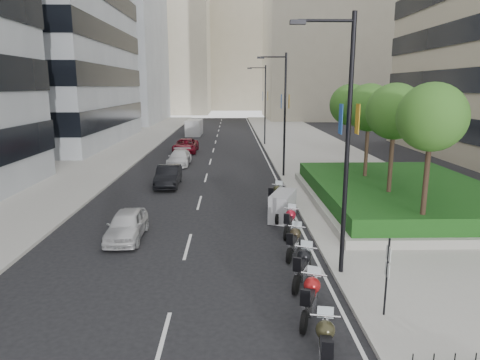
{
  "coord_description": "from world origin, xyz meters",
  "views": [
    {
      "loc": [
        0.35,
        -13.24,
        6.66
      ],
      "look_at": [
        0.82,
        8.01,
        2.0
      ],
      "focal_mm": 32.0,
      "sensor_mm": 36.0,
      "label": 1
    }
  ],
  "objects_px": {
    "motorcycle_2": "(302,267)",
    "car_d": "(186,146)",
    "car_c": "(179,158)",
    "lamp_post_0": "(344,135)",
    "car_b": "(168,176)",
    "motorcycle_3": "(294,242)",
    "motorcycle_6": "(276,196)",
    "lamp_post_2": "(264,101)",
    "motorcycle_5": "(283,206)",
    "lamp_post_1": "(283,109)",
    "motorcycle_0": "(325,346)",
    "car_a": "(127,225)",
    "motorcycle_4": "(290,222)",
    "parking_sign": "(387,273)",
    "motorcycle_1": "(310,298)",
    "delivery_van": "(194,128)"
  },
  "relations": [
    {
      "from": "motorcycle_1",
      "to": "motorcycle_2",
      "type": "height_order",
      "value": "motorcycle_1"
    },
    {
      "from": "lamp_post_1",
      "to": "car_c",
      "type": "relative_size",
      "value": 2.04
    },
    {
      "from": "motorcycle_1",
      "to": "lamp_post_0",
      "type": "bearing_deg",
      "value": -6.96
    },
    {
      "from": "motorcycle_0",
      "to": "lamp_post_2",
      "type": "bearing_deg",
      "value": 7.78
    },
    {
      "from": "motorcycle_2",
      "to": "motorcycle_5",
      "type": "bearing_deg",
      "value": 21.29
    },
    {
      "from": "motorcycle_2",
      "to": "motorcycle_5",
      "type": "height_order",
      "value": "motorcycle_5"
    },
    {
      "from": "lamp_post_0",
      "to": "delivery_van",
      "type": "relative_size",
      "value": 1.75
    },
    {
      "from": "motorcycle_6",
      "to": "motorcycle_2",
      "type": "bearing_deg",
      "value": -156.11
    },
    {
      "from": "motorcycle_0",
      "to": "motorcycle_4",
      "type": "distance_m",
      "value": 9.61
    },
    {
      "from": "motorcycle_0",
      "to": "car_c",
      "type": "bearing_deg",
      "value": 23.64
    },
    {
      "from": "motorcycle_0",
      "to": "car_c",
      "type": "height_order",
      "value": "car_c"
    },
    {
      "from": "motorcycle_3",
      "to": "car_c",
      "type": "bearing_deg",
      "value": 39.52
    },
    {
      "from": "motorcycle_5",
      "to": "car_b",
      "type": "relative_size",
      "value": 0.59
    },
    {
      "from": "lamp_post_0",
      "to": "lamp_post_2",
      "type": "relative_size",
      "value": 1.0
    },
    {
      "from": "motorcycle_2",
      "to": "car_d",
      "type": "relative_size",
      "value": 0.43
    },
    {
      "from": "motorcycle_0",
      "to": "car_c",
      "type": "distance_m",
      "value": 28.26
    },
    {
      "from": "lamp_post_2",
      "to": "car_c",
      "type": "relative_size",
      "value": 2.04
    },
    {
      "from": "motorcycle_0",
      "to": "car_b",
      "type": "xyz_separation_m",
      "value": [
        -6.5,
        19.5,
        0.1
      ]
    },
    {
      "from": "parking_sign",
      "to": "motorcycle_0",
      "type": "distance_m",
      "value": 3.2
    },
    {
      "from": "lamp_post_0",
      "to": "lamp_post_1",
      "type": "xyz_separation_m",
      "value": [
        0.0,
        17.0,
        0.0
      ]
    },
    {
      "from": "motorcycle_0",
      "to": "car_a",
      "type": "xyz_separation_m",
      "value": [
        -6.89,
        9.15,
        0.04
      ]
    },
    {
      "from": "car_a",
      "to": "motorcycle_4",
      "type": "bearing_deg",
      "value": 2.35
    },
    {
      "from": "motorcycle_0",
      "to": "lamp_post_1",
      "type": "bearing_deg",
      "value": 5.99
    },
    {
      "from": "motorcycle_6",
      "to": "car_b",
      "type": "distance_m",
      "value": 8.63
    },
    {
      "from": "motorcycle_2",
      "to": "delivery_van",
      "type": "bearing_deg",
      "value": 32.03
    },
    {
      "from": "lamp_post_1",
      "to": "delivery_van",
      "type": "relative_size",
      "value": 1.75
    },
    {
      "from": "lamp_post_0",
      "to": "motorcycle_4",
      "type": "height_order",
      "value": "lamp_post_0"
    },
    {
      "from": "car_a",
      "to": "delivery_van",
      "type": "xyz_separation_m",
      "value": [
        -0.44,
        41.46,
        0.35
      ]
    },
    {
      "from": "motorcycle_1",
      "to": "car_a",
      "type": "distance_m",
      "value": 9.75
    },
    {
      "from": "parking_sign",
      "to": "car_d",
      "type": "relative_size",
      "value": 0.49
    },
    {
      "from": "lamp_post_0",
      "to": "car_d",
      "type": "height_order",
      "value": "lamp_post_0"
    },
    {
      "from": "lamp_post_0",
      "to": "car_c",
      "type": "xyz_separation_m",
      "value": [
        -8.22,
        22.31,
        -4.43
      ]
    },
    {
      "from": "car_c",
      "to": "lamp_post_0",
      "type": "bearing_deg",
      "value": -68.52
    },
    {
      "from": "motorcycle_0",
      "to": "motorcycle_1",
      "type": "xyz_separation_m",
      "value": [
        0.06,
        2.32,
        0.02
      ]
    },
    {
      "from": "lamp_post_0",
      "to": "motorcycle_0",
      "type": "xyz_separation_m",
      "value": [
        -1.55,
        -5.16,
        -4.47
      ]
    },
    {
      "from": "motorcycle_6",
      "to": "car_d",
      "type": "bearing_deg",
      "value": 43.49
    },
    {
      "from": "motorcycle_4",
      "to": "car_a",
      "type": "height_order",
      "value": "car_a"
    },
    {
      "from": "lamp_post_2",
      "to": "car_d",
      "type": "xyz_separation_m",
      "value": [
        -8.43,
        -5.4,
        -4.36
      ]
    },
    {
      "from": "motorcycle_2",
      "to": "car_d",
      "type": "distance_m",
      "value": 31.03
    },
    {
      "from": "car_b",
      "to": "motorcycle_3",
      "type": "bearing_deg",
      "value": -62.32
    },
    {
      "from": "car_d",
      "to": "lamp_post_2",
      "type": "bearing_deg",
      "value": 33.72
    },
    {
      "from": "lamp_post_1",
      "to": "car_c",
      "type": "distance_m",
      "value": 10.74
    },
    {
      "from": "motorcycle_0",
      "to": "car_a",
      "type": "height_order",
      "value": "car_a"
    },
    {
      "from": "parking_sign",
      "to": "motorcycle_2",
      "type": "relative_size",
      "value": 1.15
    },
    {
      "from": "lamp_post_2",
      "to": "car_a",
      "type": "bearing_deg",
      "value": -105.22
    },
    {
      "from": "motorcycle_1",
      "to": "motorcycle_6",
      "type": "xyz_separation_m",
      "value": [
        0.21,
        11.84,
        0.01
      ]
    },
    {
      "from": "motorcycle_0",
      "to": "car_d",
      "type": "relative_size",
      "value": 0.44
    },
    {
      "from": "motorcycle_5",
      "to": "car_b",
      "type": "xyz_separation_m",
      "value": [
        -6.89,
        7.7,
        -0.01
      ]
    },
    {
      "from": "lamp_post_2",
      "to": "car_b",
      "type": "relative_size",
      "value": 2.12
    },
    {
      "from": "parking_sign",
      "to": "motorcycle_3",
      "type": "bearing_deg",
      "value": 111.5
    }
  ]
}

